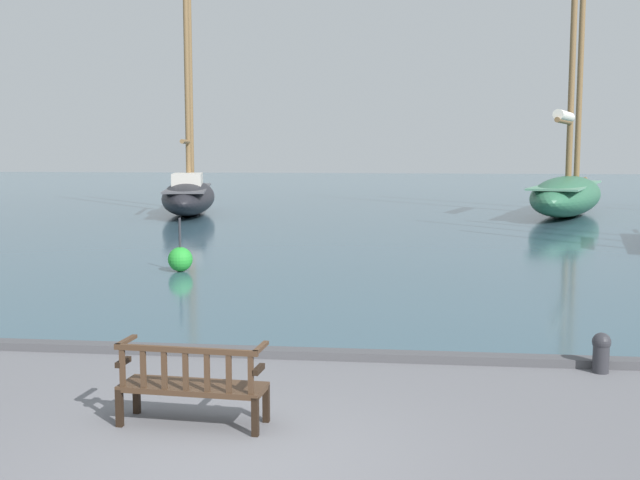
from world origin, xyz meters
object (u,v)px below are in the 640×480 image
object	(u,v)px
mooring_bollard	(601,351)
channel_buoy	(180,259)
sailboat_outer_starboard	(189,192)
park_bench	(192,384)
sailboat_centre_channel	(567,190)

from	to	relation	value
mooring_bollard	channel_buoy	xyz separation A→B (m)	(-8.06, 7.45, 0.08)
sailboat_outer_starboard	park_bench	bearing A→B (deg)	-73.95
sailboat_outer_starboard	channel_buoy	world-z (taller)	sailboat_outer_starboard
sailboat_centre_channel	channel_buoy	distance (m)	21.16
sailboat_centre_channel	mooring_bollard	world-z (taller)	sailboat_centre_channel
park_bench	channel_buoy	bearing A→B (deg)	107.27
park_bench	mooring_bollard	world-z (taller)	park_bench
sailboat_outer_starboard	sailboat_centre_channel	xyz separation A→B (m)	(16.47, 1.30, 0.14)
sailboat_centre_channel	mooring_bollard	size ratio (longest dim) A/B	25.84
park_bench	sailboat_centre_channel	size ratio (longest dim) A/B	0.12
park_bench	channel_buoy	xyz separation A→B (m)	(-3.14, 10.11, -0.09)
park_bench	sailboat_centre_channel	distance (m)	28.89
park_bench	channel_buoy	distance (m)	10.59
sailboat_centre_channel	mooring_bollard	xyz separation A→B (m)	(-4.03, -24.80, -0.87)
park_bench	mooring_bollard	xyz separation A→B (m)	(4.91, 2.66, -0.16)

